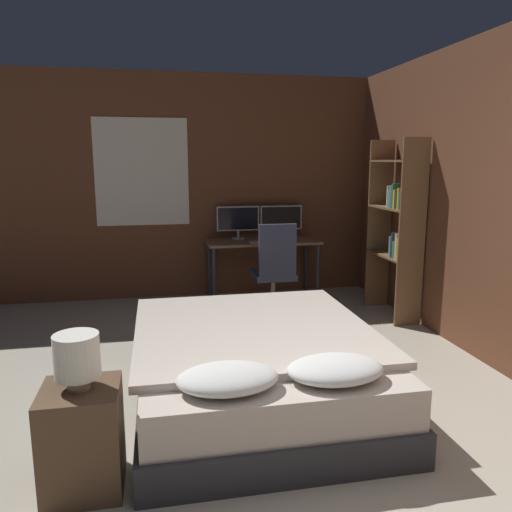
{
  "coord_description": "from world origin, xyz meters",
  "views": [
    {
      "loc": [
        -0.92,
        -1.82,
        1.67
      ],
      "look_at": [
        0.03,
        2.91,
        0.75
      ],
      "focal_mm": 35.0,
      "sensor_mm": 36.0,
      "label": 1
    }
  ],
  "objects_px": {
    "computer_mouse": "(289,240)",
    "bedside_lamp": "(77,356)",
    "bed": "(256,366)",
    "bookshelf": "(398,221)",
    "nightstand": "(83,439)",
    "monitor_left": "(238,220)",
    "desk": "(263,248)",
    "office_chair": "(274,279)",
    "keyboard": "(266,242)",
    "monitor_right": "(281,219)"
  },
  "relations": [
    {
      "from": "bed",
      "to": "computer_mouse",
      "type": "relative_size",
      "value": 28.83
    },
    {
      "from": "nightstand",
      "to": "keyboard",
      "type": "height_order",
      "value": "keyboard"
    },
    {
      "from": "bedside_lamp",
      "to": "computer_mouse",
      "type": "xyz_separation_m",
      "value": [
        1.95,
        3.2,
        0.02
      ]
    },
    {
      "from": "monitor_left",
      "to": "keyboard",
      "type": "xyz_separation_m",
      "value": [
        0.27,
        -0.36,
        -0.22
      ]
    },
    {
      "from": "bedside_lamp",
      "to": "keyboard",
      "type": "bearing_deg",
      "value": 62.58
    },
    {
      "from": "desk",
      "to": "monitor_left",
      "type": "relative_size",
      "value": 2.58
    },
    {
      "from": "keyboard",
      "to": "computer_mouse",
      "type": "bearing_deg",
      "value": 0.0
    },
    {
      "from": "office_chair",
      "to": "monitor_right",
      "type": "bearing_deg",
      "value": 71.43
    },
    {
      "from": "bed",
      "to": "monitor_left",
      "type": "height_order",
      "value": "monitor_left"
    },
    {
      "from": "bed",
      "to": "keyboard",
      "type": "distance_m",
      "value": 2.56
    },
    {
      "from": "bed",
      "to": "bookshelf",
      "type": "xyz_separation_m",
      "value": [
        1.85,
        1.62,
        0.78
      ]
    },
    {
      "from": "desk",
      "to": "bookshelf",
      "type": "distance_m",
      "value": 1.66
    },
    {
      "from": "office_chair",
      "to": "desk",
      "type": "bearing_deg",
      "value": 88.89
    },
    {
      "from": "desk",
      "to": "bookshelf",
      "type": "xyz_separation_m",
      "value": [
        1.25,
        -1.01,
        0.42
      ]
    },
    {
      "from": "bed",
      "to": "nightstand",
      "type": "bearing_deg",
      "value": -144.25
    },
    {
      "from": "computer_mouse",
      "to": "bedside_lamp",
      "type": "bearing_deg",
      "value": -121.27
    },
    {
      "from": "bed",
      "to": "keyboard",
      "type": "bearing_deg",
      "value": 76.02
    },
    {
      "from": "bookshelf",
      "to": "monitor_left",
      "type": "bearing_deg",
      "value": 141.95
    },
    {
      "from": "bedside_lamp",
      "to": "desk",
      "type": "relative_size",
      "value": 0.21
    },
    {
      "from": "office_chair",
      "to": "bookshelf",
      "type": "relative_size",
      "value": 0.54
    },
    {
      "from": "desk",
      "to": "monitor_left",
      "type": "xyz_separation_m",
      "value": [
        -0.27,
        0.18,
        0.33
      ]
    },
    {
      "from": "monitor_left",
      "to": "keyboard",
      "type": "relative_size",
      "value": 1.36
    },
    {
      "from": "desk",
      "to": "office_chair",
      "type": "height_order",
      "value": "office_chair"
    },
    {
      "from": "nightstand",
      "to": "monitor_right",
      "type": "height_order",
      "value": "monitor_right"
    },
    {
      "from": "nightstand",
      "to": "computer_mouse",
      "type": "xyz_separation_m",
      "value": [
        1.95,
        3.2,
        0.47
      ]
    },
    {
      "from": "nightstand",
      "to": "desk",
      "type": "distance_m",
      "value": 3.79
    },
    {
      "from": "bedside_lamp",
      "to": "keyboard",
      "type": "distance_m",
      "value": 3.61
    },
    {
      "from": "desk",
      "to": "office_chair",
      "type": "xyz_separation_m",
      "value": [
        -0.01,
        -0.67,
        -0.22
      ]
    },
    {
      "from": "desk",
      "to": "keyboard",
      "type": "height_order",
      "value": "keyboard"
    },
    {
      "from": "monitor_left",
      "to": "bookshelf",
      "type": "xyz_separation_m",
      "value": [
        1.52,
        -1.19,
        0.09
      ]
    },
    {
      "from": "office_chair",
      "to": "monitor_left",
      "type": "bearing_deg",
      "value": 106.99
    },
    {
      "from": "desk",
      "to": "keyboard",
      "type": "distance_m",
      "value": 0.21
    },
    {
      "from": "bedside_lamp",
      "to": "keyboard",
      "type": "xyz_separation_m",
      "value": [
        1.66,
        3.2,
        0.01
      ]
    },
    {
      "from": "office_chair",
      "to": "nightstand",
      "type": "bearing_deg",
      "value": -121.28
    },
    {
      "from": "monitor_right",
      "to": "bookshelf",
      "type": "bearing_deg",
      "value": -50.7
    },
    {
      "from": "desk",
      "to": "computer_mouse",
      "type": "height_order",
      "value": "computer_mouse"
    },
    {
      "from": "nightstand",
      "to": "monitor_left",
      "type": "height_order",
      "value": "monitor_left"
    },
    {
      "from": "bed",
      "to": "computer_mouse",
      "type": "xyz_separation_m",
      "value": [
        0.89,
        2.45,
        0.48
      ]
    },
    {
      "from": "monitor_right",
      "to": "keyboard",
      "type": "height_order",
      "value": "monitor_right"
    },
    {
      "from": "bedside_lamp",
      "to": "office_chair",
      "type": "height_order",
      "value": "office_chair"
    },
    {
      "from": "monitor_left",
      "to": "bed",
      "type": "bearing_deg",
      "value": -96.82
    },
    {
      "from": "nightstand",
      "to": "monitor_left",
      "type": "xyz_separation_m",
      "value": [
        1.39,
        3.57,
        0.68
      ]
    },
    {
      "from": "bed",
      "to": "keyboard",
      "type": "xyz_separation_m",
      "value": [
        0.61,
        2.45,
        0.47
      ]
    },
    {
      "from": "bedside_lamp",
      "to": "computer_mouse",
      "type": "bearing_deg",
      "value": 58.73
    },
    {
      "from": "nightstand",
      "to": "bedside_lamp",
      "type": "height_order",
      "value": "bedside_lamp"
    },
    {
      "from": "bed",
      "to": "office_chair",
      "type": "height_order",
      "value": "office_chair"
    },
    {
      "from": "monitor_left",
      "to": "office_chair",
      "type": "bearing_deg",
      "value": -73.01
    },
    {
      "from": "bed",
      "to": "nightstand",
      "type": "xyz_separation_m",
      "value": [
        -1.05,
        -0.76,
        0.01
      ]
    },
    {
      "from": "bed",
      "to": "nightstand",
      "type": "height_order",
      "value": "bed"
    },
    {
      "from": "bed",
      "to": "desk",
      "type": "bearing_deg",
      "value": 76.94
    }
  ]
}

